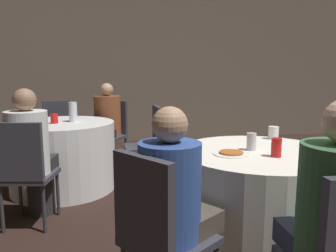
# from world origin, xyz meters

# --- Properties ---
(ground_plane) EXTENTS (16.00, 16.00, 0.00)m
(ground_plane) POSITION_xyz_m (0.00, 0.00, 0.00)
(ground_plane) COLOR black
(wall_back) EXTENTS (16.00, 0.06, 2.80)m
(wall_back) POSITION_xyz_m (0.00, 4.10, 1.40)
(wall_back) COLOR #7A6B5B
(wall_back) RESTS_ON ground_plane
(table_near) EXTENTS (1.13, 1.13, 0.75)m
(table_near) POSITION_xyz_m (-0.00, -0.12, 0.38)
(table_near) COLOR white
(table_near) RESTS_ON ground_plane
(table_far) EXTENTS (1.14, 1.14, 0.75)m
(table_far) POSITION_xyz_m (-1.52, 1.53, 0.38)
(table_far) COLOR white
(table_far) RESTS_ON ground_plane
(chair_near_southwest) EXTENTS (0.56, 0.56, 0.91)m
(chair_near_southwest) POSITION_xyz_m (-0.81, -0.68, 0.54)
(chair_near_southwest) COLOR #383842
(chair_near_southwest) RESTS_ON ground_plane
(chair_far_north) EXTENTS (0.47, 0.47, 0.91)m
(chair_far_north) POSITION_xyz_m (-1.70, 2.50, 0.54)
(chair_far_north) COLOR #383842
(chair_far_north) RESTS_ON ground_plane
(chair_far_northeast) EXTENTS (0.56, 0.56, 0.91)m
(chair_far_northeast) POSITION_xyz_m (-0.97, 2.35, 0.54)
(chair_far_northeast) COLOR #383842
(chair_far_northeast) RESTS_ON ground_plane
(chair_far_east) EXTENTS (0.42, 0.41, 0.91)m
(chair_far_east) POSITION_xyz_m (-0.54, 1.56, 0.54)
(chair_far_east) COLOR #383842
(chair_far_east) RESTS_ON ground_plane
(chair_far_south) EXTENTS (0.47, 0.47, 0.91)m
(chair_far_south) POSITION_xyz_m (-1.70, 0.56, 0.54)
(chair_far_south) COLOR #383842
(chair_far_south) RESTS_ON ground_plane
(person_white_shirt) EXTENTS (0.38, 0.51, 1.16)m
(person_white_shirt) POSITION_xyz_m (-1.68, 0.72, 0.59)
(person_white_shirt) COLOR #282828
(person_white_shirt) RESTS_ON ground_plane
(person_floral_shirt) EXTENTS (0.47, 0.50, 1.16)m
(person_floral_shirt) POSITION_xyz_m (-1.06, 2.22, 0.59)
(person_floral_shirt) COLOR black
(person_floral_shirt) RESTS_ON ground_plane
(person_blue_shirt) EXTENTS (0.47, 0.44, 1.12)m
(person_blue_shirt) POSITION_xyz_m (-0.67, -0.59, 0.56)
(person_blue_shirt) COLOR #4C4238
(person_blue_shirt) RESTS_ON ground_plane
(person_green_jacket) EXTENTS (0.36, 0.52, 1.18)m
(person_green_jacket) POSITION_xyz_m (-0.06, -0.95, 0.60)
(person_green_jacket) COLOR #33384C
(person_green_jacket) RESTS_ON ground_plane
(pizza_plate_near) EXTENTS (0.25, 0.25, 0.02)m
(pizza_plate_near) POSITION_xyz_m (-0.23, -0.17, 0.76)
(pizza_plate_near) COLOR white
(pizza_plate_near) RESTS_ON table_near
(soda_can_silver) EXTENTS (0.07, 0.07, 0.12)m
(soda_can_silver) POSITION_xyz_m (-0.05, -0.09, 0.81)
(soda_can_silver) COLOR silver
(soda_can_silver) RESTS_ON table_near
(soda_can_red) EXTENTS (0.07, 0.07, 0.12)m
(soda_can_red) POSITION_xyz_m (0.03, -0.29, 0.81)
(soda_can_red) COLOR red
(soda_can_red) RESTS_ON table_near
(cup_near) EXTENTS (0.08, 0.08, 0.10)m
(cup_near) POSITION_xyz_m (0.30, 0.25, 0.80)
(cup_near) COLOR white
(cup_near) RESTS_ON table_near
(bottle_far) EXTENTS (0.09, 0.09, 0.22)m
(bottle_far) POSITION_xyz_m (-1.40, 1.56, 0.86)
(bottle_far) COLOR silver
(bottle_far) RESTS_ON table_far
(cup_far) EXTENTS (0.08, 0.08, 0.10)m
(cup_far) POSITION_xyz_m (-1.59, 1.47, 0.80)
(cup_far) COLOR red
(cup_far) RESTS_ON table_far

